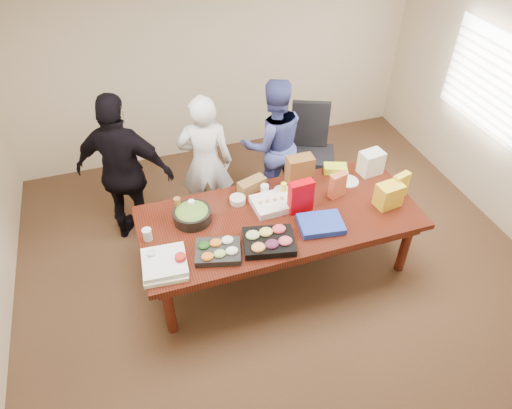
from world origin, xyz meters
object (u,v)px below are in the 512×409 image
object	(u,v)px
office_chair	(315,153)
person_right	(273,144)
salad_bowl	(192,215)
conference_table	(279,242)
sheet_cake	(275,203)
person_center	(206,163)

from	to	relation	value
office_chair	person_right	bearing A→B (deg)	-157.04
office_chair	salad_bowl	world-z (taller)	office_chair
conference_table	salad_bowl	world-z (taller)	salad_bowl
conference_table	sheet_cake	world-z (taller)	sheet_cake
conference_table	salad_bowl	bearing A→B (deg)	166.08
conference_table	office_chair	world-z (taller)	office_chair
conference_table	sheet_cake	xyz separation A→B (m)	(-0.00, 0.15, 0.41)
conference_table	sheet_cake	bearing A→B (deg)	90.59
office_chair	person_right	size ratio (longest dim) A/B	0.68
office_chair	sheet_cake	world-z (taller)	office_chair
conference_table	office_chair	distance (m)	1.48
person_right	person_center	bearing A→B (deg)	13.15
person_right	salad_bowl	bearing A→B (deg)	41.17
conference_table	sheet_cake	distance (m)	0.44
office_chair	salad_bowl	xyz separation A→B (m)	(-1.75, -0.94, 0.26)
conference_table	person_center	xyz separation A→B (m)	(-0.52, 0.99, 0.46)
conference_table	person_center	distance (m)	1.21
conference_table	person_right	distance (m)	1.28
office_chair	conference_table	bearing A→B (deg)	-105.31
sheet_cake	salad_bowl	size ratio (longest dim) A/B	1.17
salad_bowl	conference_table	bearing A→B (deg)	-13.92
office_chair	person_right	distance (m)	0.62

